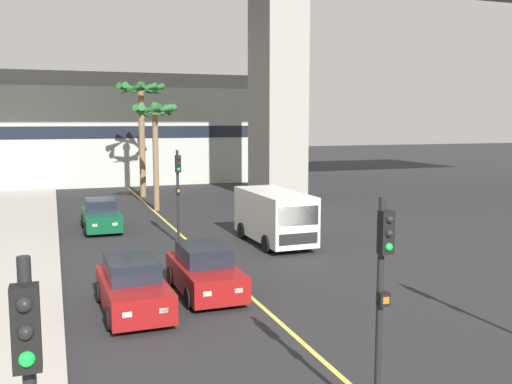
% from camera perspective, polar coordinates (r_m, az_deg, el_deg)
% --- Properties ---
extents(lane_stripe_center, '(0.14, 56.00, 0.01)m').
position_cam_1_polar(lane_stripe_center, '(27.35, -7.00, -4.59)').
color(lane_stripe_center, '#DBCC4C').
rests_on(lane_stripe_center, ground).
extents(pier_building_backdrop, '(30.43, 8.04, 9.43)m').
position_cam_1_polar(pier_building_backdrop, '(52.92, -13.29, 5.99)').
color(pier_building_backdrop, '#ADB2A8').
rests_on(pier_building_backdrop, ground).
extents(car_queue_front, '(1.91, 4.14, 1.56)m').
position_cam_1_polar(car_queue_front, '(17.29, -12.06, -9.19)').
color(car_queue_front, maroon).
rests_on(car_queue_front, ground).
extents(car_queue_second, '(1.85, 4.11, 1.56)m').
position_cam_1_polar(car_queue_second, '(30.16, -15.03, -2.30)').
color(car_queue_second, '#0C4728').
rests_on(car_queue_second, ground).
extents(car_queue_third, '(1.87, 4.12, 1.56)m').
position_cam_1_polar(car_queue_third, '(18.70, -5.10, -7.81)').
color(car_queue_third, maroon).
rests_on(car_queue_third, ground).
extents(delivery_van, '(2.24, 5.29, 2.36)m').
position_cam_1_polar(delivery_van, '(25.85, 1.80, -2.33)').
color(delivery_van, silver).
rests_on(delivery_van, ground).
extents(traffic_light_median_near, '(0.24, 0.37, 4.20)m').
position_cam_1_polar(traffic_light_median_near, '(10.52, 12.37, -8.58)').
color(traffic_light_median_near, black).
rests_on(traffic_light_median_near, ground).
extents(traffic_light_median_far, '(0.24, 0.37, 4.20)m').
position_cam_1_polar(traffic_light_median_far, '(25.97, -7.71, 0.84)').
color(traffic_light_median_far, black).
rests_on(traffic_light_median_far, ground).
extents(palm_tree_near_median, '(3.45, 3.44, 8.22)m').
position_cam_1_polar(palm_tree_near_median, '(42.25, -11.29, 8.45)').
color(palm_tree_near_median, brown).
rests_on(palm_tree_near_median, ground).
extents(palm_tree_mid_median, '(2.76, 2.75, 6.59)m').
position_cam_1_polar(palm_tree_mid_median, '(35.63, -9.94, 6.85)').
color(palm_tree_mid_median, brown).
rests_on(palm_tree_mid_median, ground).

